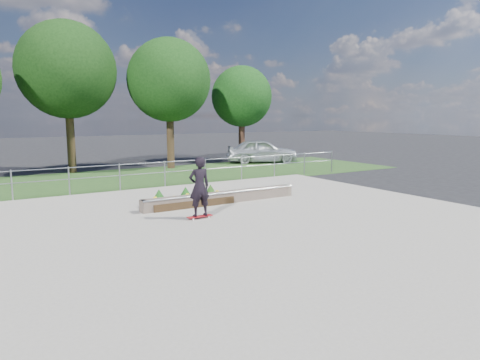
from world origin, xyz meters
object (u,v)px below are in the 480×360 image
Objects in this scene: planter_bed at (188,199)px; parked_car at (262,151)px; grind_ledge at (222,197)px; skateboarder at (199,187)px.

parked_car is (10.23, 10.23, 0.57)m from planter_bed.
skateboarder reaches higher than grind_ledge.
skateboarder is at bearing -105.55° from planter_bed.
planter_bed is 2.31m from skateboarder.
parked_car reaches higher than planter_bed.
grind_ledge is 1.22m from planter_bed.
planter_bed is 0.63× the size of parked_car.
grind_ledge is at bearing -19.33° from planter_bed.
grind_ledge is 3.17× the size of skateboarder.
grind_ledge is 2.54m from skateboarder.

